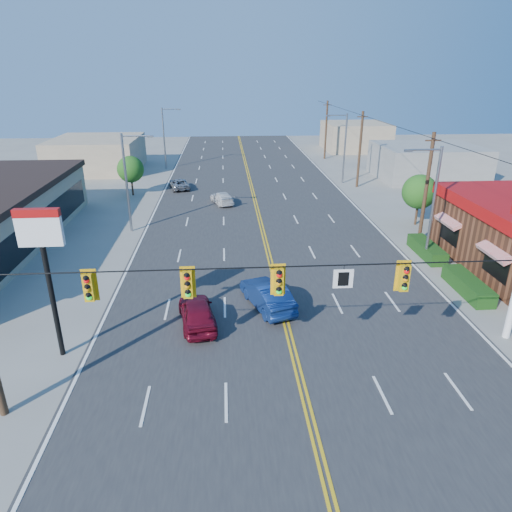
{
  "coord_description": "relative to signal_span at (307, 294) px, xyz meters",
  "views": [
    {
      "loc": [
        -3.07,
        -14.97,
        12.6
      ],
      "look_at": [
        -1.31,
        10.34,
        2.2
      ],
      "focal_mm": 32.0,
      "sensor_mm": 36.0,
      "label": 1
    }
  ],
  "objects": [
    {
      "name": "signal_span",
      "position": [
        0.0,
        0.0,
        0.0
      ],
      "size": [
        24.32,
        0.34,
        9.0
      ],
      "color": "#47301E",
      "rests_on": "ground"
    },
    {
      "name": "utility_pole_mid",
      "position": [
        12.32,
        36.0,
        -0.69
      ],
      "size": [
        0.28,
        0.28,
        8.4
      ],
      "primitive_type": "cylinder",
      "color": "#47301E",
      "rests_on": "ground"
    },
    {
      "name": "car_silver",
      "position": [
        -8.08,
        36.23,
        -4.31
      ],
      "size": [
        2.82,
        4.47,
        1.15
      ],
      "primitive_type": "imported",
      "rotation": [
        0.0,
        0.0,
        3.38
      ],
      "color": "#959499",
      "rests_on": "ground"
    },
    {
      "name": "bld_east_far",
      "position": [
        19.12,
        62.0,
        -2.69
      ],
      "size": [
        10.0,
        10.0,
        4.4
      ],
      "primitive_type": "cube",
      "color": "tan",
      "rests_on": "ground"
    },
    {
      "name": "streetlight_nw",
      "position": [
        -10.67,
        48.0,
        -0.37
      ],
      "size": [
        2.55,
        0.25,
        8.0
      ],
      "color": "gray",
      "rests_on": "ground"
    },
    {
      "name": "utility_pole_far",
      "position": [
        12.32,
        54.0,
        -0.69
      ],
      "size": [
        0.28,
        0.28,
        8.4
      ],
      "primitive_type": "cylinder",
      "color": "#47301E",
      "rests_on": "ground"
    },
    {
      "name": "ground",
      "position": [
        0.12,
        0.0,
        -4.89
      ],
      "size": [
        160.0,
        160.0,
        0.0
      ],
      "primitive_type": "plane",
      "color": "gray",
      "rests_on": "ground"
    },
    {
      "name": "bld_west_far",
      "position": [
        -19.88,
        48.0,
        -2.79
      ],
      "size": [
        11.0,
        12.0,
        4.2
      ],
      "primitive_type": "cube",
      "color": "tan",
      "rests_on": "ground"
    },
    {
      "name": "streetlight_se",
      "position": [
        10.91,
        14.0,
        -0.37
      ],
      "size": [
        2.55,
        0.25,
        8.0
      ],
      "color": "gray",
      "rests_on": "ground"
    },
    {
      "name": "streetlight_ne",
      "position": [
        10.91,
        38.0,
        -0.37
      ],
      "size": [
        2.55,
        0.25,
        8.0
      ],
      "color": "gray",
      "rests_on": "ground"
    },
    {
      "name": "car_blue",
      "position": [
        -0.72,
        7.87,
        -4.12
      ],
      "size": [
        3.02,
        4.91,
        1.53
      ],
      "primitive_type": "imported",
      "rotation": [
        0.0,
        0.0,
        3.47
      ],
      "color": "navy",
      "rests_on": "ground"
    },
    {
      "name": "tree_west",
      "position": [
        -12.88,
        34.0,
        -2.09
      ],
      "size": [
        2.8,
        2.8,
        4.2
      ],
      "color": "#47301E",
      "rests_on": "ground"
    },
    {
      "name": "car_magenta",
      "position": [
        -4.58,
        6.22,
        -4.16
      ],
      "size": [
        2.43,
        4.52,
        1.46
      ],
      "primitive_type": "imported",
      "rotation": [
        0.0,
        0.0,
        3.31
      ],
      "color": "maroon",
      "rests_on": "ground"
    },
    {
      "name": "tree_kfc_rear",
      "position": [
        13.62,
        22.0,
        -1.95
      ],
      "size": [
        2.94,
        2.94,
        4.41
      ],
      "color": "#47301E",
      "rests_on": "ground"
    },
    {
      "name": "utility_pole_near",
      "position": [
        12.32,
        18.0,
        -0.69
      ],
      "size": [
        0.28,
        0.28,
        8.4
      ],
      "primitive_type": "cylinder",
      "color": "#47301E",
      "rests_on": "ground"
    },
    {
      "name": "pizza_hut_sign",
      "position": [
        -10.88,
        4.0,
        0.3
      ],
      "size": [
        1.9,
        0.3,
        6.85
      ],
      "color": "black",
      "rests_on": "ground"
    },
    {
      "name": "road",
      "position": [
        0.12,
        20.0,
        -4.86
      ],
      "size": [
        20.0,
        120.0,
        0.06
      ],
      "primitive_type": "cube",
      "color": "#2D2D30",
      "rests_on": "ground"
    },
    {
      "name": "streetlight_sw",
      "position": [
        -10.67,
        22.0,
        -0.37
      ],
      "size": [
        2.55,
        0.25,
        8.0
      ],
      "color": "gray",
      "rests_on": "ground"
    },
    {
      "name": "bld_east_mid",
      "position": [
        22.12,
        40.0,
        -2.89
      ],
      "size": [
        12.0,
        10.0,
        4.0
      ],
      "primitive_type": "cube",
      "color": "gray",
      "rests_on": "ground"
    },
    {
      "name": "car_white",
      "position": [
        -3.25,
        29.77,
        -4.3
      ],
      "size": [
        2.74,
        4.32,
        1.16
      ],
      "primitive_type": "imported",
      "rotation": [
        0.0,
        0.0,
        3.44
      ],
      "color": "silver",
      "rests_on": "ground"
    }
  ]
}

